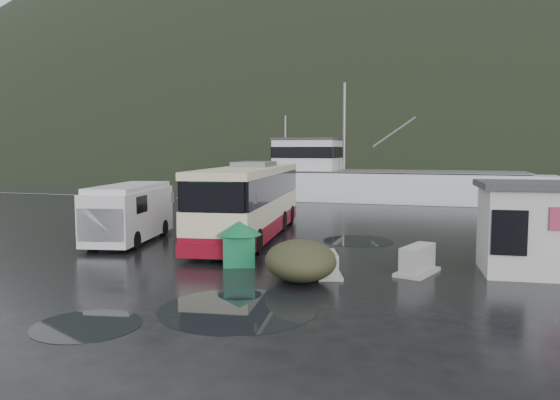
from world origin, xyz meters
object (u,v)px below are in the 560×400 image
(white_van, at_px, (130,242))
(coach_bus, at_px, (250,237))
(jersey_barrier_a, at_px, (329,276))
(waste_bin_left, at_px, (210,256))
(ticket_kiosk, at_px, (538,274))
(jersey_barrier_b, at_px, (417,274))
(fishing_trawler, at_px, (380,195))
(dome_tent, at_px, (301,280))
(waste_bin_right, at_px, (240,265))

(white_van, bearing_deg, coach_bus, 20.27)
(white_van, height_order, jersey_barrier_a, white_van)
(white_van, relative_size, waste_bin_left, 4.20)
(coach_bus, relative_size, ticket_kiosk, 3.21)
(jersey_barrier_b, bearing_deg, fishing_trawler, 99.46)
(white_van, bearing_deg, dome_tent, -37.85)
(coach_bus, distance_m, waste_bin_left, 4.33)
(dome_tent, bearing_deg, jersey_barrier_a, 46.32)
(waste_bin_right, bearing_deg, ticket_kiosk, 9.90)
(jersey_barrier_b, bearing_deg, coach_bus, 145.93)
(waste_bin_right, relative_size, fishing_trawler, 0.05)
(white_van, distance_m, ticket_kiosk, 15.18)
(white_van, xyz_separation_m, waste_bin_left, (4.37, -1.69, 0.00))
(dome_tent, bearing_deg, jersey_barrier_b, 29.65)
(jersey_barrier_a, bearing_deg, waste_bin_right, 169.12)
(ticket_kiosk, bearing_deg, waste_bin_left, 176.84)
(waste_bin_right, xyz_separation_m, fishing_trawler, (0.84, 29.35, 0.00))
(waste_bin_right, relative_size, jersey_barrier_b, 0.84)
(dome_tent, bearing_deg, fishing_trawler, 93.00)
(waste_bin_left, relative_size, jersey_barrier_a, 0.94)
(dome_tent, xyz_separation_m, jersey_barrier_b, (3.20, 1.82, 0.00))
(coach_bus, height_order, ticket_kiosk, coach_bus)
(waste_bin_right, bearing_deg, jersey_barrier_b, 5.10)
(jersey_barrier_a, distance_m, jersey_barrier_b, 2.75)
(white_van, distance_m, waste_bin_left, 4.68)
(waste_bin_right, distance_m, jersey_barrier_b, 5.67)
(waste_bin_left, bearing_deg, fishing_trawler, 85.06)
(jersey_barrier_b, distance_m, fishing_trawler, 29.24)
(white_van, relative_size, dome_tent, 1.95)
(ticket_kiosk, xyz_separation_m, jersey_barrier_a, (-6.03, -2.20, 0.00))
(coach_bus, relative_size, waste_bin_left, 8.53)
(coach_bus, xyz_separation_m, waste_bin_left, (0.11, -4.33, 0.00))
(dome_tent, xyz_separation_m, jersey_barrier_a, (0.68, 0.72, 0.00))
(waste_bin_left, bearing_deg, jersey_barrier_b, -5.08)
(jersey_barrier_a, distance_m, fishing_trawler, 30.04)
(jersey_barrier_b, height_order, fishing_trawler, fishing_trawler)
(waste_bin_left, xyz_separation_m, jersey_barrier_b, (7.25, -0.64, 0.00))
(white_van, height_order, dome_tent, white_van)
(waste_bin_left, relative_size, jersey_barrier_b, 0.77)
(waste_bin_left, distance_m, fishing_trawler, 28.31)
(white_van, distance_m, waste_bin_right, 6.61)
(coach_bus, bearing_deg, jersey_barrier_b, -42.04)
(fishing_trawler, bearing_deg, white_van, -104.71)
(white_van, xyz_separation_m, dome_tent, (8.41, -4.15, 0.00))
(white_van, height_order, fishing_trawler, fishing_trawler)
(dome_tent, distance_m, ticket_kiosk, 7.32)
(waste_bin_left, relative_size, fishing_trawler, 0.05)
(ticket_kiosk, bearing_deg, dome_tent, -162.09)
(dome_tent, bearing_deg, ticket_kiosk, 23.48)
(coach_bus, distance_m, jersey_barrier_a, 7.77)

